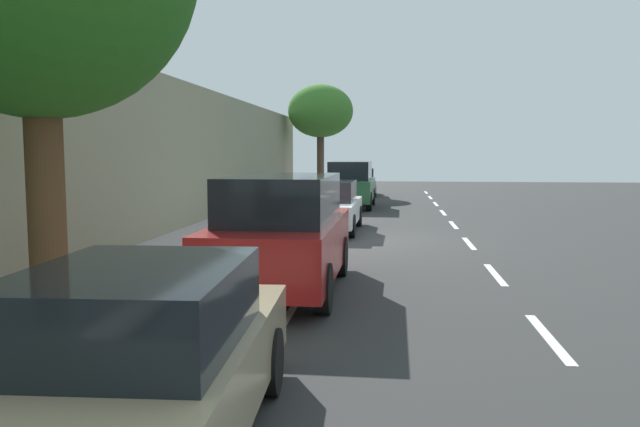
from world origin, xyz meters
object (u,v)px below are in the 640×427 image
object	(u,v)px
parked_suv_green_second	(351,184)
cyclist_with_backpack	(278,207)
parked_sedan_white_mid	(328,206)
street_tree_near_cyclist	(321,112)
parked_sedan_tan_farthest	(137,365)
bicycle_at_curb	(284,239)
parked_sedan_silver_nearest	(359,182)
parked_suv_red_far	(283,232)

from	to	relation	value
parked_suv_green_second	cyclist_with_backpack	distance (m)	12.24
parked_sedan_white_mid	street_tree_near_cyclist	world-z (taller)	street_tree_near_cyclist
parked_sedan_tan_farthest	cyclist_with_backpack	size ratio (longest dim) A/B	2.54
parked_suv_green_second	street_tree_near_cyclist	world-z (taller)	street_tree_near_cyclist
parked_sedan_white_mid	street_tree_near_cyclist	distance (m)	17.91
bicycle_at_curb	cyclist_with_backpack	distance (m)	0.88
parked_sedan_silver_nearest	parked_sedan_tan_farthest	distance (m)	30.09
parked_sedan_white_mid	parked_sedan_tan_farthest	bearing A→B (deg)	89.89
parked_suv_green_second	bicycle_at_curb	world-z (taller)	parked_suv_green_second
parked_suv_red_far	parked_sedan_tan_farthest	xyz separation A→B (m)	(0.08, 5.97, -0.27)
street_tree_near_cyclist	parked_sedan_silver_nearest	bearing A→B (deg)	147.70
parked_sedan_tan_farthest	street_tree_near_cyclist	size ratio (longest dim) A/B	0.73
parked_suv_green_second	parked_sedan_white_mid	distance (m)	8.20
bicycle_at_curb	cyclist_with_backpack	bearing A→B (deg)	-63.94
parked_sedan_tan_farthest	bicycle_at_curb	size ratio (longest dim) A/B	3.10
parked_sedan_white_mid	street_tree_near_cyclist	size ratio (longest dim) A/B	0.72
parked_sedan_silver_nearest	bicycle_at_curb	bearing A→B (deg)	88.07
parked_suv_green_second	parked_suv_red_far	world-z (taller)	same
parked_suv_red_far	street_tree_near_cyclist	world-z (taller)	street_tree_near_cyclist
parked_suv_green_second	parked_sedan_white_mid	bearing A→B (deg)	89.01
parked_sedan_silver_nearest	parked_suv_green_second	size ratio (longest dim) A/B	0.95
parked_sedan_white_mid	bicycle_at_curb	bearing A→B (deg)	82.50
parked_sedan_tan_farthest	parked_suv_green_second	bearing A→B (deg)	-90.43
parked_suv_red_far	bicycle_at_curb	xyz separation A→B (m)	(0.64, -3.79, -0.66)
parked_sedan_silver_nearest	cyclist_with_backpack	xyz separation A→B (m)	(0.91, 19.88, 0.33)
parked_suv_green_second	cyclist_with_backpack	bearing A→B (deg)	85.54
parked_sedan_silver_nearest	parked_suv_green_second	distance (m)	7.68
cyclist_with_backpack	street_tree_near_cyclist	bearing A→B (deg)	-86.24
parked_sedan_tan_farthest	cyclist_with_backpack	bearing A→B (deg)	-85.62
parked_sedan_silver_nearest	bicycle_at_curb	xyz separation A→B (m)	(0.68, 20.33, -0.39)
parked_sedan_silver_nearest	bicycle_at_curb	size ratio (longest dim) A/B	3.11
parked_suv_red_far	cyclist_with_backpack	size ratio (longest dim) A/B	2.67
bicycle_at_curb	parked_suv_red_far	bearing A→B (deg)	99.67
bicycle_at_curb	street_tree_near_cyclist	size ratio (longest dim) A/B	0.24
parked_sedan_tan_farthest	street_tree_near_cyclist	bearing A→B (deg)	-86.04
parked_sedan_white_mid	parked_sedan_tan_farthest	world-z (taller)	same
parked_sedan_silver_nearest	parked_suv_green_second	world-z (taller)	parked_suv_green_second
parked_suv_green_second	bicycle_at_curb	bearing A→B (deg)	86.70
parked_sedan_white_mid	parked_sedan_silver_nearest	bearing A→B (deg)	-90.35
parked_suv_red_far	cyclist_with_backpack	distance (m)	4.33
parked_suv_green_second	cyclist_with_backpack	world-z (taller)	parked_suv_green_second
cyclist_with_backpack	parked_suv_red_far	bearing A→B (deg)	101.56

